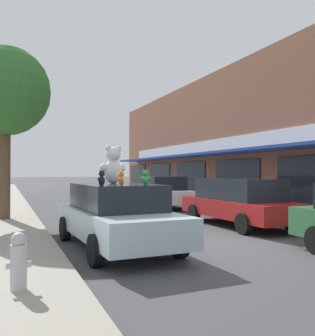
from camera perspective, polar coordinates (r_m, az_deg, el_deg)
ground_plane at (r=9.30m, az=8.81°, el=-11.46°), size 260.00×260.00×0.00m
storefront_row at (r=27.23m, az=22.27°, el=3.78°), size 17.13×31.82×7.65m
plush_art_car at (r=8.71m, az=-6.36°, el=-7.09°), size 2.11×4.79×1.47m
teddy_bear_giant at (r=9.04m, az=-6.79°, el=0.42°), size 0.69×0.45×0.92m
teddy_bear_green at (r=8.14m, az=-1.87°, el=-1.47°), size 0.24×0.19×0.33m
teddy_bear_orange at (r=7.86m, az=-5.56°, el=-1.59°), size 0.18×0.22×0.30m
teddy_bear_brown at (r=9.37m, az=-6.62°, el=-1.33°), size 0.25×0.16×0.34m
teddy_bear_blue at (r=9.26m, az=-8.56°, el=-1.43°), size 0.20×0.21×0.30m
teddy_bear_black at (r=7.78m, az=-8.51°, el=-1.55°), size 0.21×0.21×0.31m
parked_car_far_center at (r=12.48m, az=12.26°, el=-4.91°), size 1.91×4.79×1.54m
parked_car_far_right at (r=18.35m, az=0.42°, el=-3.58°), size 2.05×4.59×1.54m
street_tree at (r=14.28m, az=-22.27°, el=10.67°), size 3.12×3.12×6.01m
fire_hydrant at (r=5.61m, az=-20.40°, el=-13.14°), size 0.33×0.22×0.79m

